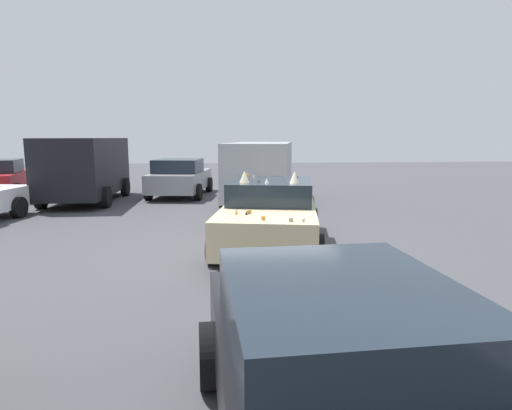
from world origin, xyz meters
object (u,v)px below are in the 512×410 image
(parked_van_far_right, at_px, (86,166))
(parked_sedan_far_right, at_px, (180,178))
(parked_van_row_back_far, at_px, (261,169))
(parked_sedan_near_left, at_px, (348,381))
(art_car_decorated, at_px, (270,213))

(parked_van_far_right, relative_size, parked_sedan_far_right, 1.17)
(parked_van_row_back_far, relative_size, parked_sedan_near_left, 1.36)
(parked_van_far_right, xyz_separation_m, parked_sedan_near_left, (-13.13, -5.64, -0.60))
(parked_van_row_back_far, bearing_deg, parked_sedan_far_right, 65.31)
(parked_sedan_near_left, xyz_separation_m, parked_sedan_far_right, (14.42, 2.43, 0.06))
(parked_sedan_near_left, bearing_deg, parked_van_row_back_far, 174.04)
(parked_van_row_back_far, height_order, parked_sedan_far_right, parked_van_row_back_far)
(parked_van_row_back_far, bearing_deg, art_car_decorated, -172.47)
(parked_sedan_far_right, bearing_deg, parked_van_far_right, 119.81)
(parked_van_row_back_far, distance_m, parked_sedan_far_right, 3.73)
(parked_van_row_back_far, bearing_deg, parked_van_far_right, 93.03)
(art_car_decorated, xyz_separation_m, parked_van_row_back_far, (6.02, -0.37, 0.48))
(art_car_decorated, relative_size, parked_van_row_back_far, 0.84)
(art_car_decorated, bearing_deg, parked_van_row_back_far, -173.27)
(parked_van_far_right, height_order, parked_van_row_back_far, parked_van_far_right)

